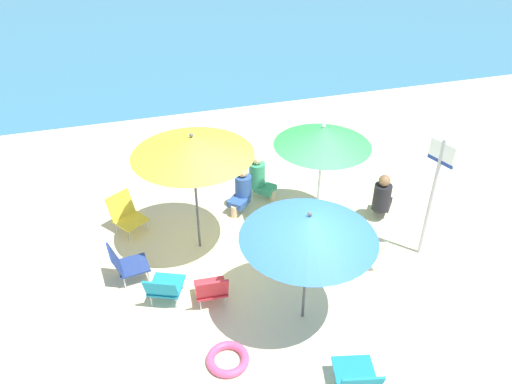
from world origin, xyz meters
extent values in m
plane|color=beige|center=(0.00, 0.00, 0.00)|extent=(40.00, 40.00, 0.00)
cube|color=teal|center=(0.00, 14.85, 0.00)|extent=(40.00, 16.00, 0.01)
cylinder|color=#4C4C51|center=(0.03, -0.44, 0.90)|extent=(0.04, 0.04, 1.79)
cone|color=blue|center=(0.03, -0.44, 1.62)|extent=(1.80, 1.80, 0.35)
sphere|color=#4C4C51|center=(0.03, -0.44, 1.82)|extent=(0.06, 0.06, 0.06)
cylinder|color=silver|center=(1.04, 1.57, 0.96)|extent=(0.04, 0.04, 1.92)
cone|color=green|center=(1.04, 1.57, 1.76)|extent=(1.60, 1.60, 0.32)
sphere|color=silver|center=(1.04, 1.57, 1.95)|extent=(0.06, 0.06, 0.06)
cylinder|color=#4C4C51|center=(-1.09, 1.52, 1.04)|extent=(0.04, 0.04, 2.08)
cone|color=yellow|center=(-1.09, 1.52, 1.93)|extent=(1.87, 1.87, 0.29)
sphere|color=#4C4C51|center=(-1.09, 1.52, 2.11)|extent=(0.06, 0.06, 0.06)
cube|color=white|center=(1.29, 0.30, 0.27)|extent=(0.55, 0.46, 0.03)
cube|color=white|center=(1.28, 0.07, 0.48)|extent=(0.53, 0.19, 0.41)
cylinder|color=silver|center=(1.10, 0.48, 0.13)|extent=(0.02, 0.02, 0.25)
cylinder|color=silver|center=(1.51, 0.45, 0.13)|extent=(0.02, 0.02, 0.25)
cylinder|color=silver|center=(1.07, 0.14, 0.13)|extent=(0.02, 0.02, 0.25)
cylinder|color=silver|center=(1.49, 0.11, 0.13)|extent=(0.02, 0.02, 0.25)
cube|color=teal|center=(-1.78, 0.48, 0.24)|extent=(0.63, 0.64, 0.03)
cube|color=teal|center=(-1.88, 0.24, 0.42)|extent=(0.49, 0.31, 0.35)
cylinder|color=silver|center=(-1.88, 0.74, 0.11)|extent=(0.02, 0.02, 0.22)
cylinder|color=silver|center=(-1.53, 0.59, 0.11)|extent=(0.02, 0.02, 0.22)
cylinder|color=silver|center=(-2.03, 0.37, 0.11)|extent=(0.02, 0.02, 0.22)
cylinder|color=silver|center=(-1.68, 0.22, 0.11)|extent=(0.02, 0.02, 0.22)
cube|color=teal|center=(0.22, -1.70, 0.25)|extent=(0.60, 0.61, 0.03)
cube|color=teal|center=(0.16, -1.96, 0.43)|extent=(0.52, 0.25, 0.35)
cylinder|color=silver|center=(0.07, -1.45, 0.12)|extent=(0.02, 0.02, 0.24)
cylinder|color=silver|center=(0.46, -1.54, 0.12)|extent=(0.02, 0.02, 0.24)
cube|color=red|center=(-1.17, 0.24, 0.23)|extent=(0.48, 0.46, 0.03)
cube|color=red|center=(-1.18, 0.01, 0.44)|extent=(0.46, 0.18, 0.39)
cylinder|color=silver|center=(-1.34, 0.42, 0.11)|extent=(0.02, 0.02, 0.22)
cylinder|color=silver|center=(-0.97, 0.40, 0.11)|extent=(0.02, 0.02, 0.22)
cylinder|color=silver|center=(-1.36, 0.08, 0.11)|extent=(0.02, 0.02, 0.22)
cylinder|color=silver|center=(-0.99, 0.06, 0.11)|extent=(0.02, 0.02, 0.22)
cube|color=navy|center=(-2.22, 1.05, 0.25)|extent=(0.51, 0.50, 0.03)
cube|color=navy|center=(-2.46, 1.02, 0.45)|extent=(0.21, 0.47, 0.39)
cylinder|color=silver|center=(-2.06, 1.25, 0.12)|extent=(0.02, 0.02, 0.23)
cylinder|color=silver|center=(-2.02, 0.89, 0.12)|extent=(0.02, 0.02, 0.23)
cylinder|color=silver|center=(-2.42, 1.20, 0.12)|extent=(0.02, 0.02, 0.23)
cylinder|color=silver|center=(-2.38, 0.84, 0.12)|extent=(0.02, 0.02, 0.23)
cube|color=gold|center=(-2.16, 2.25, 0.24)|extent=(0.64, 0.64, 0.03)
cube|color=gold|center=(-2.29, 2.46, 0.46)|extent=(0.48, 0.39, 0.42)
cylinder|color=silver|center=(-1.90, 2.20, 0.11)|extent=(0.02, 0.02, 0.23)
cylinder|color=silver|center=(-2.22, 2.00, 0.11)|extent=(0.02, 0.02, 0.23)
cylinder|color=silver|center=(-2.10, 2.51, 0.11)|extent=(0.02, 0.02, 0.23)
cylinder|color=silver|center=(-2.42, 2.30, 0.11)|extent=(0.02, 0.02, 0.23)
cube|color=#389970|center=(0.41, 2.62, 0.20)|extent=(0.47, 0.47, 0.12)
cylinder|color=beige|center=(0.52, 2.50, 0.10)|extent=(0.12, 0.12, 0.20)
cylinder|color=#389970|center=(0.28, 2.74, 0.45)|extent=(0.31, 0.31, 0.50)
sphere|color=beige|center=(0.28, 2.74, 0.80)|extent=(0.19, 0.19, 0.19)
cube|color=#2D519E|center=(-0.21, 2.28, 0.24)|extent=(0.47, 0.47, 0.12)
cylinder|color=#DBAD84|center=(-0.32, 2.17, 0.12)|extent=(0.12, 0.12, 0.24)
cylinder|color=#2D519E|center=(-0.08, 2.41, 0.46)|extent=(0.30, 0.30, 0.45)
sphere|color=#DBAD84|center=(-0.08, 2.41, 0.78)|extent=(0.18, 0.18, 0.18)
cube|color=black|center=(2.31, 1.51, 0.23)|extent=(0.47, 0.48, 0.12)
cylinder|color=#896042|center=(2.41, 1.64, 0.11)|extent=(0.12, 0.12, 0.23)
cylinder|color=black|center=(2.19, 1.37, 0.47)|extent=(0.31, 0.31, 0.50)
sphere|color=#896042|center=(2.19, 1.37, 0.82)|extent=(0.21, 0.21, 0.21)
cylinder|color=#ADADB2|center=(2.40, 0.34, 1.06)|extent=(0.06, 0.06, 2.12)
cube|color=white|center=(2.40, 0.34, 1.90)|extent=(0.15, 0.44, 0.34)
cube|color=navy|center=(2.40, 0.34, 1.76)|extent=(0.16, 0.44, 0.06)
torus|color=#E54C7F|center=(-1.19, -0.91, 0.05)|extent=(0.57, 0.57, 0.11)
camera|label=1|loc=(-2.03, -5.10, 5.52)|focal=35.36mm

